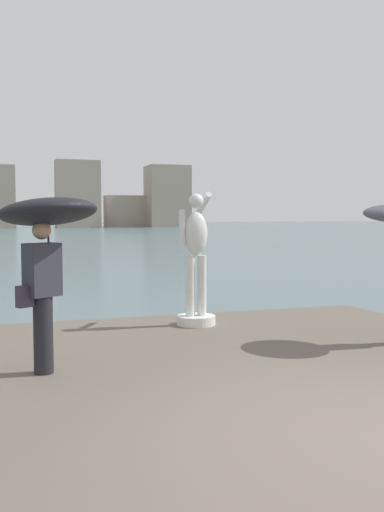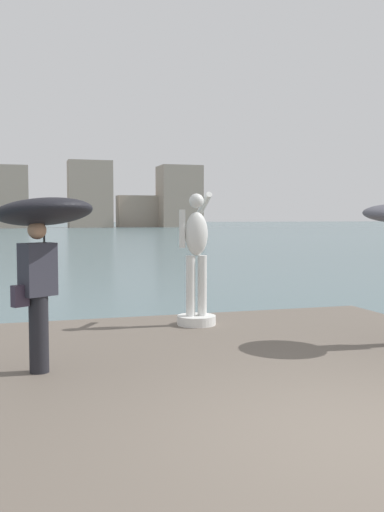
{
  "view_description": "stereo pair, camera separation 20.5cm",
  "coord_description": "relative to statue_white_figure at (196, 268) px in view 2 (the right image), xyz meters",
  "views": [
    {
      "loc": [
        -2.91,
        -3.93,
        2.17
      ],
      "look_at": [
        0.0,
        4.84,
        1.55
      ],
      "focal_mm": 40.85,
      "sensor_mm": 36.0,
      "label": 1
    },
    {
      "loc": [
        -2.71,
        -3.99,
        2.17
      ],
      "look_at": [
        0.0,
        4.84,
        1.55
      ],
      "focal_mm": 40.85,
      "sensor_mm": 36.0,
      "label": 2
    }
  ],
  "objects": [
    {
      "name": "distant_skyline",
      "position": [
        4.51,
        111.74,
        4.29
      ],
      "size": [
        68.06,
        13.01,
        13.54
      ],
      "color": "#A89989",
      "rests_on": "ground"
    },
    {
      "name": "ground_plane",
      "position": [
        -0.14,
        34.95,
        -1.33
      ],
      "size": [
        400.0,
        400.0,
        0.0
      ],
      "primitive_type": "plane",
      "color": "#4C666B"
    },
    {
      "name": "statue_white_figure",
      "position": [
        0.0,
        0.0,
        0.0
      ],
      "size": [
        0.64,
        0.88,
        2.18
      ],
      "color": "silver",
      "rests_on": "pier"
    },
    {
      "name": "onlooker_left",
      "position": [
        -2.54,
        -2.21,
        0.69
      ],
      "size": [
        1.55,
        1.56,
        2.04
      ],
      "color": "black",
      "rests_on": "pier"
    },
    {
      "name": "pier",
      "position": [
        -0.14,
        -3.5,
        -1.13
      ],
      "size": [
        7.46,
        9.1,
        0.4
      ],
      "primitive_type": "cube",
      "color": "#60564C",
      "rests_on": "ground"
    }
  ]
}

